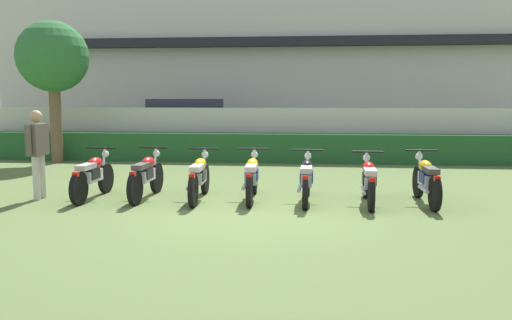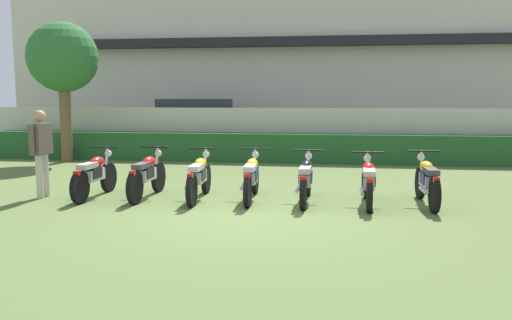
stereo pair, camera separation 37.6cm
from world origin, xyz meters
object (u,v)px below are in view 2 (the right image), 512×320
(motorcycle_in_row_3, at_px, (251,177))
(motorcycle_in_row_5, at_px, (368,181))
(motorcycle_in_row_0, at_px, (94,175))
(motorcycle_in_row_1, at_px, (147,175))
(tree_near_inspector, at_px, (63,59))
(motorcycle_in_row_6, at_px, (427,181))
(parked_car, at_px, (200,125))
(motorcycle_in_row_4, at_px, (306,179))
(motorcycle_in_row_2, at_px, (199,177))
(inspector_person, at_px, (41,146))

(motorcycle_in_row_3, relative_size, motorcycle_in_row_5, 1.06)
(motorcycle_in_row_0, distance_m, motorcycle_in_row_1, 1.04)
(tree_near_inspector, xyz_separation_m, motorcycle_in_row_6, (9.68, -5.09, -2.64))
(parked_car, xyz_separation_m, motorcycle_in_row_4, (4.23, -8.87, -0.49))
(parked_car, distance_m, motorcycle_in_row_6, 10.94)
(motorcycle_in_row_2, xyz_separation_m, motorcycle_in_row_6, (4.24, 0.04, 0.01))
(tree_near_inspector, bearing_deg, motorcycle_in_row_1, -49.34)
(motorcycle_in_row_6, bearing_deg, motorcycle_in_row_2, 89.70)
(motorcycle_in_row_0, bearing_deg, motorcycle_in_row_4, -87.37)
(motorcycle_in_row_5, relative_size, inspector_person, 1.05)
(motorcycle_in_row_0, height_order, motorcycle_in_row_1, motorcycle_in_row_1)
(motorcycle_in_row_0, relative_size, motorcycle_in_row_1, 0.98)
(motorcycle_in_row_0, height_order, motorcycle_in_row_5, motorcycle_in_row_0)
(tree_near_inspector, xyz_separation_m, motorcycle_in_row_5, (8.62, -5.22, -2.65))
(parked_car, relative_size, tree_near_inspector, 1.13)
(motorcycle_in_row_0, relative_size, motorcycle_in_row_3, 0.95)
(tree_near_inspector, bearing_deg, motorcycle_in_row_4, -34.34)
(motorcycle_in_row_1, xyz_separation_m, motorcycle_in_row_5, (4.23, -0.12, -0.01))
(motorcycle_in_row_3, relative_size, motorcycle_in_row_4, 1.01)
(motorcycle_in_row_5, distance_m, motorcycle_in_row_6, 1.07)
(motorcycle_in_row_0, xyz_separation_m, inspector_person, (-1.02, -0.11, 0.57))
(motorcycle_in_row_0, distance_m, motorcycle_in_row_6, 6.33)
(motorcycle_in_row_6, height_order, inspector_person, inspector_person)
(motorcycle_in_row_3, height_order, inspector_person, inspector_person)
(motorcycle_in_row_2, height_order, motorcycle_in_row_5, motorcycle_in_row_2)
(tree_near_inspector, xyz_separation_m, motorcycle_in_row_4, (7.48, -5.11, -2.65))
(motorcycle_in_row_4, height_order, motorcycle_in_row_5, motorcycle_in_row_4)
(motorcycle_in_row_0, relative_size, motorcycle_in_row_4, 0.96)
(parked_car, distance_m, tree_near_inspector, 5.42)
(tree_near_inspector, height_order, inspector_person, tree_near_inspector)
(parked_car, distance_m, motorcycle_in_row_4, 9.83)
(motorcycle_in_row_2, bearing_deg, inspector_person, 91.58)
(motorcycle_in_row_3, height_order, motorcycle_in_row_6, motorcycle_in_row_6)
(parked_car, distance_m, motorcycle_in_row_2, 9.17)
(inspector_person, bearing_deg, motorcycle_in_row_5, 0.94)
(parked_car, height_order, motorcycle_in_row_6, parked_car)
(motorcycle_in_row_3, bearing_deg, motorcycle_in_row_5, -96.57)
(motorcycle_in_row_1, height_order, motorcycle_in_row_2, motorcycle_in_row_1)
(parked_car, relative_size, inspector_person, 2.75)
(tree_near_inspector, xyz_separation_m, motorcycle_in_row_1, (4.38, -5.10, -2.64))
(motorcycle_in_row_1, distance_m, motorcycle_in_row_5, 4.23)
(parked_car, relative_size, motorcycle_in_row_2, 2.46)
(tree_near_inspector, bearing_deg, motorcycle_in_row_5, -31.23)
(motorcycle_in_row_1, distance_m, inspector_person, 2.14)
(tree_near_inspector, height_order, motorcycle_in_row_2, tree_near_inspector)
(motorcycle_in_row_4, relative_size, motorcycle_in_row_5, 1.05)
(motorcycle_in_row_0, height_order, motorcycle_in_row_3, motorcycle_in_row_0)
(motorcycle_in_row_0, xyz_separation_m, motorcycle_in_row_5, (5.26, -0.01, -0.01))
(motorcycle_in_row_1, bearing_deg, inspector_person, 97.99)
(motorcycle_in_row_1, distance_m, motorcycle_in_row_6, 5.30)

